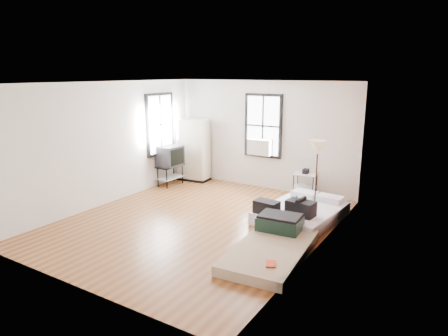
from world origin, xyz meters
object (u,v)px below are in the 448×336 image
Objects in this scene: floor_lamp at (318,152)px; mattress_main at (301,211)px; wardrobe at (194,150)px; side_table at (305,178)px; mattress_bare at (273,244)px; tv_stand at (170,157)px.

mattress_main is at bearing -106.50° from floor_lamp.
side_table is at bearing -3.76° from wardrobe.
side_table is 1.46m from floor_lamp.
mattress_bare is 2.51m from floor_lamp.
side_table is at bearing 16.54° from tv_stand.
mattress_main is at bearing 90.42° from mattress_bare.
mattress_main is 1.26× the size of floor_lamp.
floor_lamp is (0.59, -1.00, 0.89)m from side_table.
tv_stand is (-4.10, 0.14, -0.60)m from floor_lamp.
mattress_main is 1.30m from floor_lamp.
side_table is (-0.46, 1.46, 0.32)m from mattress_main.
mattress_bare is at bearing -26.67° from tv_stand.
mattress_main is 1.57m from side_table.
tv_stand is (-4.12, 2.33, 0.64)m from mattress_bare.
mattress_main is at bearing -25.41° from wardrobe.
wardrobe reaches higher than floor_lamp.
wardrobe is (-3.91, 3.12, 0.72)m from mattress_bare.
mattress_bare is 1.28× the size of wardrobe.
wardrobe is 1.07× the size of floor_lamp.
wardrobe reaches higher than mattress_bare.
floor_lamp reaches higher than tv_stand.
mattress_bare is 2.04× the size of tv_stand.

